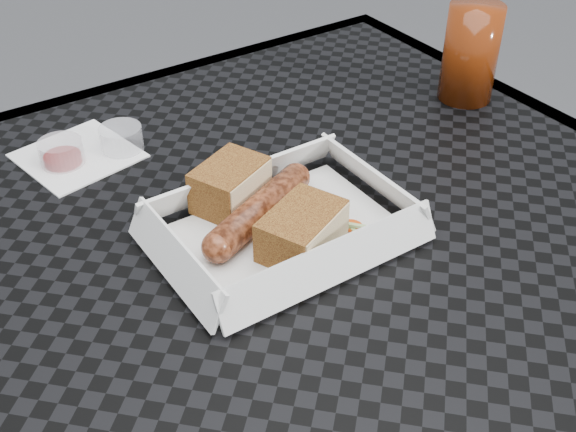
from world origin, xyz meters
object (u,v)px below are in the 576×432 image
object	(u,v)px
patio_table	(306,269)
bratwurst	(259,210)
drink_glass	(471,53)
food_tray	(282,233)

from	to	relation	value
patio_table	bratwurst	distance (m)	0.11
drink_glass	patio_table	bearing A→B (deg)	-163.20
bratwurst	food_tray	bearing A→B (deg)	-66.56
food_tray	bratwurst	xyz separation A→B (m)	(-0.01, 0.03, 0.02)
patio_table	drink_glass	world-z (taller)	drink_glass
bratwurst	drink_glass	size ratio (longest dim) A/B	1.26
patio_table	food_tray	distance (m)	0.09
food_tray	drink_glass	bearing A→B (deg)	17.12
food_tray	bratwurst	distance (m)	0.03
patio_table	bratwurst	xyz separation A→B (m)	(-0.05, 0.01, 0.10)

